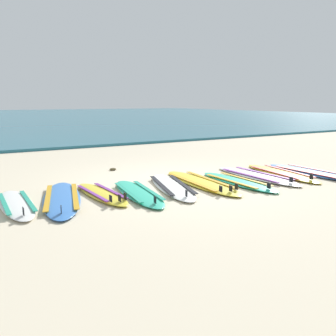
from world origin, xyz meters
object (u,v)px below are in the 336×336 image
at_px(surfboard_7, 256,176).
at_px(surfboard_8, 281,173).
at_px(surfboard_9, 313,173).
at_px(surfboard_3, 138,193).
at_px(surfboard_1, 62,198).
at_px(surfboard_4, 172,186).
at_px(surfboard_6, 238,182).
at_px(surfboard_5, 201,182).
at_px(surfboard_0, 16,204).
at_px(surfboard_2, 101,194).

xyz_separation_m(surfboard_7, surfboard_8, (0.72, -0.06, 0.00)).
bearing_deg(surfboard_9, surfboard_3, 175.52).
bearing_deg(surfboard_8, surfboard_7, 174.92).
bearing_deg(surfboard_8, surfboard_1, 176.19).
relative_size(surfboard_4, surfboard_9, 0.95).
bearing_deg(surfboard_6, surfboard_8, 7.43).
distance_m(surfboard_5, surfboard_7, 1.46).
relative_size(surfboard_6, surfboard_8, 0.91).
xyz_separation_m(surfboard_1, surfboard_8, (4.96, -0.33, 0.00)).
bearing_deg(surfboard_9, surfboard_4, 172.34).
bearing_deg(surfboard_4, surfboard_6, -13.57).
bearing_deg(surfboard_4, surfboard_9, -7.66).
distance_m(surfboard_0, surfboard_6, 4.24).
distance_m(surfboard_0, surfboard_7, 4.97).
bearing_deg(surfboard_1, surfboard_5, -3.83).
relative_size(surfboard_0, surfboard_8, 0.83).
height_order(surfboard_4, surfboard_8, same).
bearing_deg(surfboard_0, surfboard_2, -2.74).
relative_size(surfboard_3, surfboard_4, 0.91).
xyz_separation_m(surfboard_7, surfboard_9, (1.40, -0.40, -0.00)).
bearing_deg(surfboard_3, surfboard_4, 9.77).
bearing_deg(surfboard_3, surfboard_0, 170.56).
bearing_deg(surfboard_0, surfboard_7, -3.23).
xyz_separation_m(surfboard_0, surfboard_3, (2.02, -0.34, -0.00)).
height_order(surfboard_7, surfboard_8, same).
bearing_deg(surfboard_3, surfboard_9, -4.48).
bearing_deg(surfboard_9, surfboard_8, 154.11).
xyz_separation_m(surfboard_5, surfboard_7, (1.46, -0.08, -0.00)).
distance_m(surfboard_4, surfboard_6, 1.43).
bearing_deg(surfboard_4, surfboard_2, 174.64).
height_order(surfboard_0, surfboard_8, same).
relative_size(surfboard_7, surfboard_8, 1.03).
bearing_deg(surfboard_5, surfboard_2, 176.37).
xyz_separation_m(surfboard_2, surfboard_8, (4.26, -0.28, -0.00)).
bearing_deg(surfboard_2, surfboard_3, -23.97).
bearing_deg(surfboard_4, surfboard_0, 175.96).
distance_m(surfboard_0, surfboard_1, 0.72).
height_order(surfboard_3, surfboard_8, same).
bearing_deg(surfboard_2, surfboard_6, -9.51).
xyz_separation_m(surfboard_4, surfboard_8, (2.86, -0.14, 0.00)).
bearing_deg(surfboard_4, surfboard_8, -2.89).
bearing_deg(surfboard_6, surfboard_1, 171.49).
relative_size(surfboard_2, surfboard_3, 0.87).
distance_m(surfboard_3, surfboard_4, 0.81).
bearing_deg(surfboard_2, surfboard_5, -3.63).
bearing_deg(surfboard_1, surfboard_4, -5.06).
height_order(surfboard_3, surfboard_4, same).
height_order(surfboard_0, surfboard_9, same).
height_order(surfboard_2, surfboard_9, same).
bearing_deg(surfboard_6, surfboard_2, 170.49).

